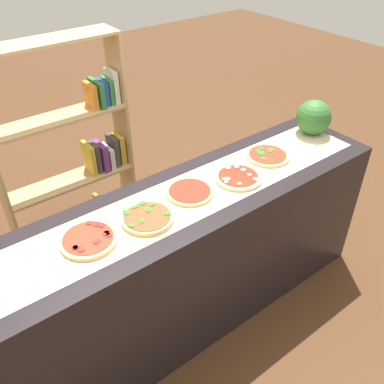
% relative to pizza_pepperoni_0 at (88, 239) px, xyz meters
% --- Properties ---
extents(ground_plane, '(12.00, 12.00, 0.00)m').
position_rel_pizza_pepperoni_0_xyz_m(ground_plane, '(0.59, -0.00, -0.95)').
color(ground_plane, '#4C2D19').
extents(counter, '(2.39, 0.58, 0.93)m').
position_rel_pizza_pepperoni_0_xyz_m(counter, '(0.59, -0.00, -0.48)').
color(counter, black).
rests_on(counter, ground_plane).
extents(parchment_paper, '(2.23, 0.37, 0.00)m').
position_rel_pizza_pepperoni_0_xyz_m(parchment_paper, '(0.59, -0.00, -0.01)').
color(parchment_paper, beige).
rests_on(parchment_paper, counter).
extents(pizza_pepperoni_0, '(0.26, 0.26, 0.03)m').
position_rel_pizza_pepperoni_0_xyz_m(pizza_pepperoni_0, '(0.00, 0.00, 0.00)').
color(pizza_pepperoni_0, '#E5C17F').
rests_on(pizza_pepperoni_0, parchment_paper).
extents(pizza_spinach_1, '(0.26, 0.26, 0.03)m').
position_rel_pizza_pepperoni_0_xyz_m(pizza_spinach_1, '(0.30, -0.03, -0.00)').
color(pizza_spinach_1, '#DBB26B').
rests_on(pizza_spinach_1, parchment_paper).
extents(pizza_plain_2, '(0.26, 0.26, 0.02)m').
position_rel_pizza_pepperoni_0_xyz_m(pizza_plain_2, '(0.59, 0.02, -0.00)').
color(pizza_plain_2, '#DBB26B').
rests_on(pizza_plain_2, parchment_paper).
extents(pizza_mushroom_3, '(0.27, 0.27, 0.03)m').
position_rel_pizza_pepperoni_0_xyz_m(pizza_mushroom_3, '(0.89, -0.04, -0.00)').
color(pizza_mushroom_3, '#E5C17F').
rests_on(pizza_mushroom_3, parchment_paper).
extents(pizza_spinach_4, '(0.26, 0.26, 0.02)m').
position_rel_pizza_pepperoni_0_xyz_m(pizza_spinach_4, '(1.19, 0.03, -0.00)').
color(pizza_spinach_4, '#DBB26B').
rests_on(pizza_spinach_4, parchment_paper).
extents(watermelon, '(0.22, 0.22, 0.22)m').
position_rel_pizza_pepperoni_0_xyz_m(watermelon, '(1.63, 0.07, 0.10)').
color(watermelon, '#2D6628').
rests_on(watermelon, counter).
extents(bookshelf, '(0.95, 0.23, 1.51)m').
position_rel_pizza_pepperoni_0_xyz_m(bookshelf, '(0.46, 1.13, -0.27)').
color(bookshelf, tan).
rests_on(bookshelf, ground_plane).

